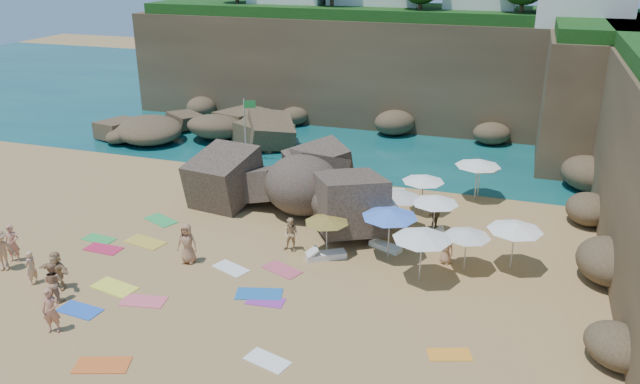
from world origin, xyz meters
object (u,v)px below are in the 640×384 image
(parasol_1, at_px, (423,178))
(lounger_0, at_px, (351,213))
(parasol_0, at_px, (330,156))
(person_stand_5, at_px, (309,166))
(person_stand_1, at_px, (53,282))
(person_stand_2, at_px, (308,176))
(rock_outcrop, at_px, (287,210))
(person_stand_3, at_px, (436,213))
(person_stand_6, at_px, (31,268))
(person_stand_0, at_px, (12,243))
(parasol_2, at_px, (481,165))
(person_stand_4, at_px, (446,248))
(flag_pole, at_px, (247,122))

(parasol_1, xyz_separation_m, lounger_0, (-3.43, -1.57, -1.76))
(parasol_0, bearing_deg, person_stand_5, 141.25)
(person_stand_1, distance_m, person_stand_2, 15.68)
(rock_outcrop, relative_size, person_stand_3, 4.81)
(rock_outcrop, xyz_separation_m, person_stand_1, (-5.43, -11.39, 0.83))
(parasol_1, bearing_deg, parasol_0, 166.81)
(parasol_0, distance_m, person_stand_6, 16.31)
(rock_outcrop, bearing_deg, person_stand_0, -135.57)
(parasol_2, bearing_deg, parasol_1, -129.65)
(rock_outcrop, xyz_separation_m, parasol_0, (1.40, 3.16, 2.16))
(person_stand_3, bearing_deg, person_stand_0, 144.58)
(person_stand_3, xyz_separation_m, person_stand_4, (0.96, -3.33, -0.17))
(flag_pole, height_order, parasol_1, flag_pole)
(flag_pole, distance_m, person_stand_1, 18.16)
(lounger_0, xyz_separation_m, person_stand_4, (5.38, -3.71, 0.57))
(parasol_0, distance_m, person_stand_2, 1.99)
(parasol_0, bearing_deg, lounger_0, -54.69)
(lounger_0, xyz_separation_m, person_stand_1, (-8.84, -11.71, 0.67))
(rock_outcrop, relative_size, person_stand_4, 5.92)
(person_stand_1, bearing_deg, parasol_1, -133.41)
(parasol_0, relative_size, person_stand_2, 1.65)
(person_stand_4, distance_m, person_stand_6, 17.58)
(rock_outcrop, distance_m, person_stand_2, 3.40)
(parasol_1, bearing_deg, person_stand_6, -138.42)
(parasol_2, height_order, person_stand_0, parasol_2)
(parasol_1, bearing_deg, parasol_2, 50.35)
(parasol_2, bearing_deg, person_stand_1, -132.17)
(parasol_2, xyz_separation_m, person_stand_0, (-18.90, -14.29, -1.04))
(flag_pole, distance_m, parasol_2, 14.88)
(parasol_2, relative_size, person_stand_1, 1.34)
(person_stand_2, distance_m, person_stand_3, 8.53)
(person_stand_2, height_order, person_stand_4, person_stand_2)
(flag_pole, height_order, lounger_0, flag_pole)
(rock_outcrop, xyz_separation_m, person_stand_6, (-7.23, -10.61, 0.75))
(person_stand_0, xyz_separation_m, person_stand_6, (2.19, -1.36, -0.13))
(parasol_1, distance_m, person_stand_4, 5.76)
(parasol_2, relative_size, person_stand_4, 1.52)
(person_stand_6, bearing_deg, person_stand_4, 115.76)
(flag_pole, bearing_deg, rock_outcrop, -51.49)
(person_stand_1, bearing_deg, person_stand_4, -151.33)
(parasol_0, xyz_separation_m, person_stand_5, (-1.79, 1.44, -1.29))
(parasol_2, height_order, person_stand_6, parasol_2)
(parasol_2, relative_size, person_stand_2, 1.47)
(lounger_0, height_order, person_stand_6, person_stand_6)
(person_stand_0, distance_m, person_stand_6, 2.59)
(person_stand_4, xyz_separation_m, person_stand_6, (-16.04, -7.21, 0.02))
(rock_outcrop, distance_m, person_stand_6, 12.86)
(parasol_2, bearing_deg, person_stand_3, -107.59)
(parasol_2, relative_size, person_stand_5, 1.27)
(parasol_2, distance_m, person_stand_3, 5.46)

